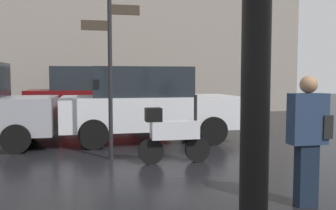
% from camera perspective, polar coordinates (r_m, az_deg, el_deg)
% --- Properties ---
extents(pedestrian_with_bag, '(0.49, 0.24, 1.57)m').
position_cam_1_polar(pedestrian_with_bag, '(4.76, 20.72, -3.99)').
color(pedestrian_with_bag, black).
rests_on(pedestrian_with_bag, ground).
extents(parked_scooter, '(1.32, 0.32, 1.23)m').
position_cam_1_polar(parked_scooter, '(6.72, 0.65, -4.31)').
color(parked_scooter, black).
rests_on(parked_scooter, ground).
extents(parked_car_right, '(4.16, 1.91, 1.80)m').
position_cam_1_polar(parked_car_right, '(9.09, -3.28, 0.26)').
color(parked_car_right, silver).
rests_on(parked_car_right, ground).
extents(parked_car_distant, '(4.45, 2.04, 1.90)m').
position_cam_1_polar(parked_car_distant, '(12.54, -10.99, 1.48)').
color(parked_car_distant, '#590C0F').
rests_on(parked_car_distant, ground).
extents(street_signpost, '(1.08, 0.08, 3.06)m').
position_cam_1_polar(street_signpost, '(7.07, -8.82, 6.63)').
color(street_signpost, black).
rests_on(street_signpost, ground).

